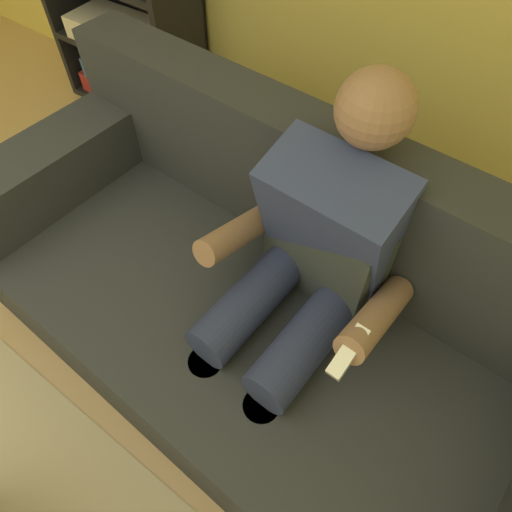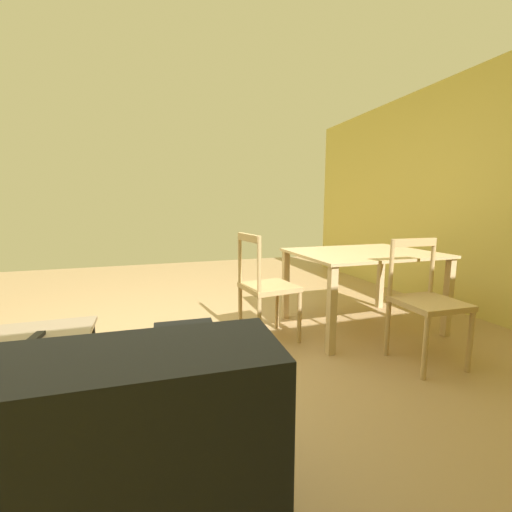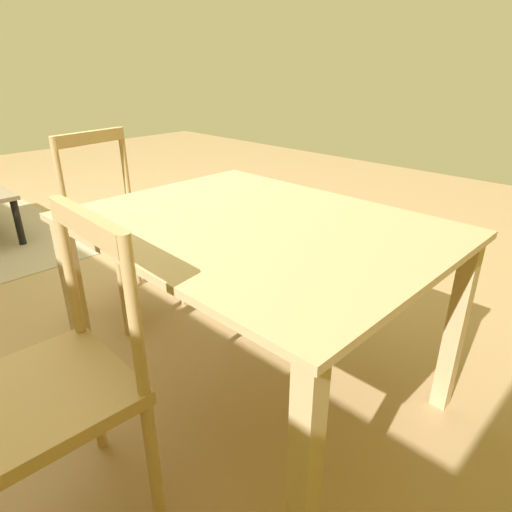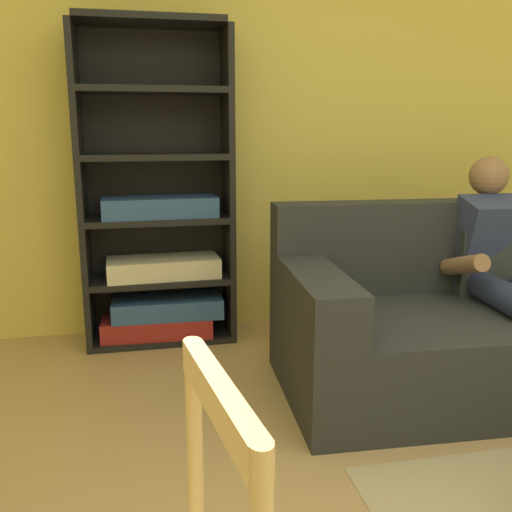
% 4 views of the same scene
% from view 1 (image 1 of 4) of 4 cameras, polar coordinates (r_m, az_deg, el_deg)
% --- Properties ---
extents(couch, '(2.22, 1.07, 0.93)m').
position_cam_1_polar(couch, '(1.65, 1.56, -6.96)').
color(couch, '#282B30').
rests_on(couch, ground_plane).
extents(person_lounging, '(0.61, 0.91, 1.16)m').
position_cam_1_polar(person_lounging, '(1.42, 6.39, -1.95)').
color(person_lounging, navy).
rests_on(person_lounging, ground_plane).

